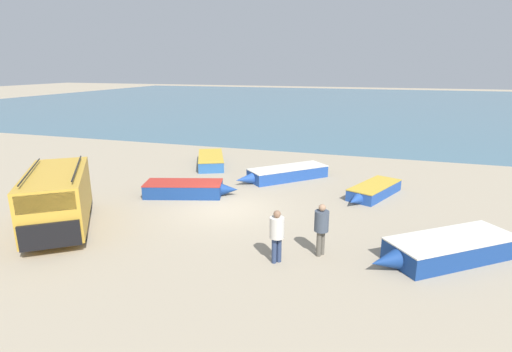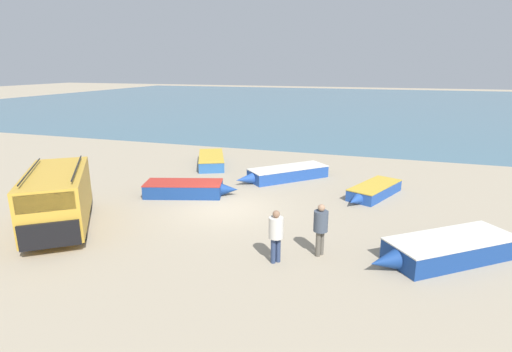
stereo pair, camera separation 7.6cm
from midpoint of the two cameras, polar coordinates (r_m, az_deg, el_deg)
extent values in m
plane|color=tan|center=(16.88, -4.32, -4.70)|extent=(200.00, 200.00, 0.00)
cube|color=#477084|center=(67.13, 13.13, 10.18)|extent=(120.00, 80.00, 0.01)
cube|color=gold|center=(16.22, -26.36, -2.67)|extent=(4.39, 4.93, 1.86)
cube|color=black|center=(14.13, -27.26, -7.56)|extent=(1.48, 1.15, 0.84)
cube|color=#1E232D|center=(13.86, -27.76, -3.37)|extent=(1.40, 1.07, 0.60)
cylinder|color=black|center=(15.00, -23.46, -7.06)|extent=(0.64, 0.75, 0.78)
cylinder|color=black|center=(15.27, -29.77, -7.48)|extent=(0.64, 0.75, 0.78)
cylinder|color=black|center=(17.75, -22.81, -3.56)|extent=(0.64, 0.75, 0.78)
cylinder|color=black|center=(17.97, -28.14, -3.98)|extent=(0.64, 0.75, 0.78)
cylinder|color=black|center=(15.85, -24.12, 1.16)|extent=(2.37, 3.12, 0.05)
cylinder|color=black|center=(16.08, -29.46, 0.68)|extent=(2.37, 3.12, 0.05)
cube|color=#234CA3|center=(19.24, 16.70, -1.99)|extent=(2.39, 3.41, 0.49)
cone|color=#234CA3|center=(17.57, 13.98, -3.45)|extent=(0.71, 0.83, 0.47)
cube|color=gold|center=(19.19, 16.74, -1.47)|extent=(1.12, 0.63, 0.05)
cube|color=gold|center=(19.16, 16.76, -1.23)|extent=(2.41, 3.44, 0.04)
cube|color=navy|center=(18.74, -10.16, -1.87)|extent=(3.74, 2.37, 0.60)
cone|color=navy|center=(18.44, -3.68, -1.94)|extent=(0.90, 0.76, 0.57)
cube|color=#B22D23|center=(18.67, -10.19, -1.18)|extent=(0.57, 1.31, 0.05)
cube|color=#B22D23|center=(18.65, -10.21, -0.93)|extent=(3.78, 2.39, 0.04)
cube|color=#2D66AD|center=(24.20, -6.32, 2.22)|extent=(2.94, 4.15, 0.58)
cone|color=#2D66AD|center=(26.53, -6.38, 3.40)|extent=(0.86, 1.01, 0.55)
cube|color=gold|center=(24.15, -6.34, 2.73)|extent=(1.27, 0.73, 0.05)
cube|color=gold|center=(24.13, -6.34, 2.93)|extent=(2.97, 4.19, 0.04)
cube|color=#234CA3|center=(21.22, 4.71, 0.38)|extent=(3.97, 3.98, 0.59)
cone|color=#234CA3|center=(20.04, -1.54, -0.49)|extent=(1.05, 1.05, 0.56)
cube|color=silver|center=(21.16, 4.73, 0.98)|extent=(1.07, 1.07, 0.05)
cube|color=silver|center=(21.14, 4.73, 1.20)|extent=(4.01, 4.02, 0.04)
cube|color=navy|center=(14.02, 26.24, -9.29)|extent=(4.20, 3.76, 0.64)
cone|color=navy|center=(12.44, 17.97, -11.55)|extent=(1.09, 1.04, 0.61)
cube|color=silver|center=(13.92, 26.37, -8.33)|extent=(1.04, 1.26, 0.05)
cube|color=silver|center=(13.89, 26.41, -8.01)|extent=(4.24, 3.80, 0.04)
cylinder|color=#5B564C|center=(12.98, 9.51, -9.32)|extent=(0.16, 0.16, 0.83)
cylinder|color=#5B564C|center=(12.86, 9.03, -9.55)|extent=(0.16, 0.16, 0.83)
cylinder|color=#424C5B|center=(12.63, 9.42, -6.38)|extent=(0.45, 0.45, 0.66)
sphere|color=tan|center=(12.47, 9.51, -4.50)|extent=(0.22, 0.22, 0.22)
cylinder|color=navy|center=(12.31, 2.66, -10.58)|extent=(0.15, 0.15, 0.82)
cylinder|color=navy|center=(12.39, 3.36, -10.42)|extent=(0.15, 0.15, 0.82)
cylinder|color=silver|center=(12.05, 3.06, -7.38)|extent=(0.44, 0.44, 0.65)
sphere|color=#8C664C|center=(11.89, 3.09, -5.45)|extent=(0.22, 0.22, 0.22)
camera|label=1|loc=(0.04, -89.88, 0.03)|focal=28.00mm
camera|label=2|loc=(0.04, 90.12, -0.03)|focal=28.00mm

